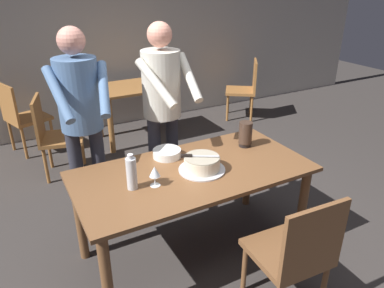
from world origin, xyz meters
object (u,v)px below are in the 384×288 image
at_px(main_dining_table, 193,182).
at_px(hurricane_lamp, 245,134).
at_px(water_bottle, 132,173).
at_px(wine_glass_near, 155,172).
at_px(person_cutting_cake, 163,102).
at_px(background_chair_1, 246,87).
at_px(cake_knife, 192,156).
at_px(chair_near_side, 295,252).
at_px(cake_on_platter, 202,164).
at_px(background_chair_3, 21,115).
at_px(plate_stack, 167,153).
at_px(person_standing_beside, 81,114).
at_px(background_table, 134,98).
at_px(background_chair_0, 54,134).

height_order(main_dining_table, hurricane_lamp, hurricane_lamp).
bearing_deg(water_bottle, wine_glass_near, -16.24).
xyz_separation_m(main_dining_table, person_cutting_cake, (0.06, 0.64, 0.43)).
height_order(hurricane_lamp, background_chair_1, hurricane_lamp).
bearing_deg(water_bottle, cake_knife, 3.47).
height_order(main_dining_table, chair_near_side, chair_near_side).
distance_m(cake_on_platter, background_chair_3, 2.87).
xyz_separation_m(plate_stack, background_chair_3, (-0.87, 2.35, -0.29)).
height_order(cake_knife, water_bottle, water_bottle).
xyz_separation_m(plate_stack, person_standing_beside, (-0.53, 0.39, 0.30)).
bearing_deg(main_dining_table, wine_glass_near, -167.72).
bearing_deg(background_table, cake_on_platter, -98.62).
bearing_deg(water_bottle, cake_on_platter, -0.92).
xyz_separation_m(person_standing_beside, background_table, (1.03, 1.70, -0.50)).
bearing_deg(background_table, plate_stack, -103.31).
relative_size(chair_near_side, background_chair_1, 1.00).
bearing_deg(water_bottle, person_cutting_cake, 51.53).
xyz_separation_m(main_dining_table, cake_on_platter, (0.05, -0.04, 0.16)).
relative_size(cake_knife, wine_glass_near, 1.69).
distance_m(wine_glass_near, hurricane_lamp, 0.93).
xyz_separation_m(cake_knife, hurricane_lamp, (0.58, 0.16, -0.01)).
distance_m(cake_knife, person_standing_beside, 0.93).
distance_m(background_chair_0, background_chair_1, 2.94).
bearing_deg(background_chair_1, main_dining_table, -133.27).
bearing_deg(cake_on_platter, water_bottle, 179.08).
xyz_separation_m(background_table, background_chair_3, (-1.37, 0.26, -0.09)).
bearing_deg(cake_on_platter, chair_near_side, -73.86).
relative_size(chair_near_side, background_chair_0, 1.00).
height_order(hurricane_lamp, person_standing_beside, person_standing_beside).
bearing_deg(cake_knife, background_chair_3, 109.68).
distance_m(cake_knife, background_chair_1, 3.22).
height_order(wine_glass_near, person_cutting_cake, person_cutting_cake).
distance_m(wine_glass_near, water_bottle, 0.15).
distance_m(water_bottle, person_cutting_cake, 0.88).
bearing_deg(plate_stack, water_bottle, -141.77).
height_order(person_standing_beside, chair_near_side, person_standing_beside).
xyz_separation_m(water_bottle, chair_near_side, (0.75, -0.78, -0.37)).
relative_size(plate_stack, background_chair_0, 0.24).
height_order(person_cutting_cake, background_chair_0, person_cutting_cake).
distance_m(plate_stack, person_cutting_cake, 0.48).
bearing_deg(chair_near_side, wine_glass_near, 129.44).
xyz_separation_m(person_standing_beside, background_chair_3, (-0.34, 1.96, -0.58)).
xyz_separation_m(plate_stack, hurricane_lamp, (0.65, -0.13, 0.08)).
xyz_separation_m(wine_glass_near, chair_near_side, (0.60, -0.73, -0.36)).
relative_size(water_bottle, background_chair_1, 0.28).
height_order(person_standing_beside, background_table, person_standing_beside).
relative_size(wine_glass_near, water_bottle, 0.58).
xyz_separation_m(cake_knife, background_table, (0.43, 2.37, -0.29)).
relative_size(water_bottle, background_chair_3, 0.28).
xyz_separation_m(cake_on_platter, person_standing_beside, (-0.66, 0.71, 0.27)).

